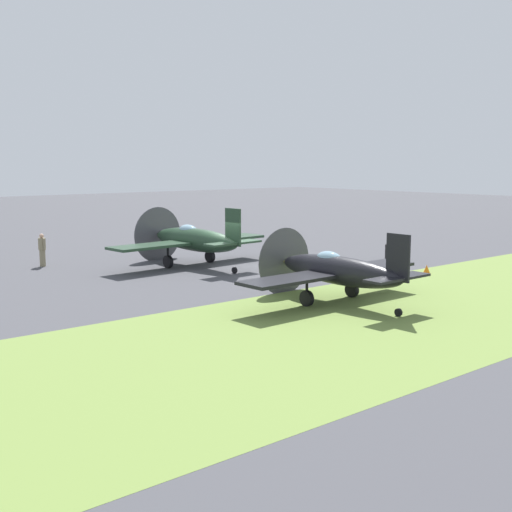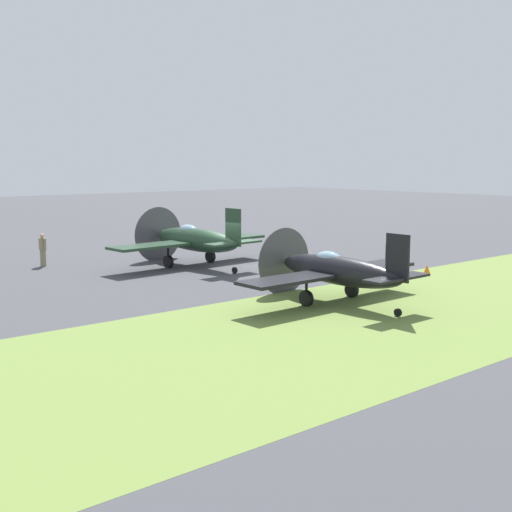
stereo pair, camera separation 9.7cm
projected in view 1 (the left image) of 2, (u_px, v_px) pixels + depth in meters
The scene contains 7 objects.
ground_plane at pixel (236, 271), 33.13m from camera, with size 160.00×160.00×0.00m, color #424247.
grass_verge at pixel (419, 308), 24.64m from camera, with size 120.00×11.00×0.01m, color olive.
airplane_lead at pixel (193, 240), 34.45m from camera, with size 9.39×7.42×3.34m.
airplane_wingman at pixel (336, 270), 25.37m from camera, with size 8.58×6.82×3.07m.
ground_crew_chief at pixel (42, 249), 34.34m from camera, with size 0.38×0.63×1.73m.
fuel_drum at pixel (390, 252), 36.49m from camera, with size 0.60×0.60×0.90m, color black.
runway_marker_cone at pixel (427, 269), 32.19m from camera, with size 0.36×0.36×0.44m, color orange.
Camera 1 is at (-20.13, -25.77, 5.43)m, focal length 46.11 mm.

